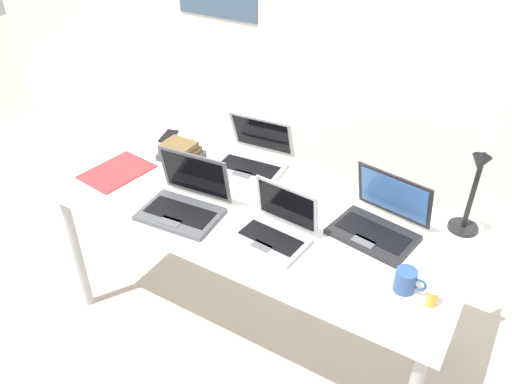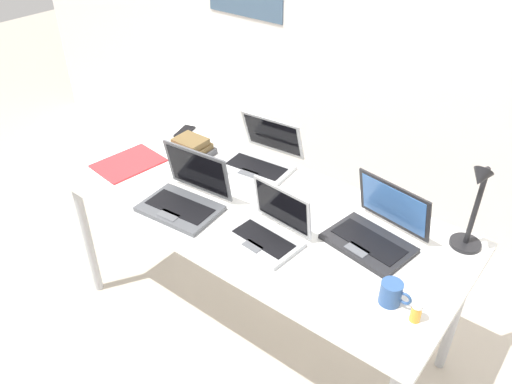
{
  "view_description": "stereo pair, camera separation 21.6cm",
  "coord_description": "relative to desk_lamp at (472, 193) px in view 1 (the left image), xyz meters",
  "views": [
    {
      "loc": [
        0.93,
        -1.53,
        2.05
      ],
      "look_at": [
        0.0,
        0.0,
        0.82
      ],
      "focal_mm": 35.87,
      "sensor_mm": 36.0,
      "label": 1
    },
    {
      "loc": [
        1.1,
        -1.4,
        2.05
      ],
      "look_at": [
        0.0,
        0.0,
        0.82
      ],
      "focal_mm": 35.87,
      "sensor_mm": 36.0,
      "label": 2
    }
  ],
  "objects": [
    {
      "name": "desk",
      "position": [
        -0.8,
        -0.28,
        -0.25
      ],
      "size": [
        1.8,
        0.8,
        0.74
      ],
      "color": "white",
      "rests_on": "ground_plane"
    },
    {
      "name": "ground_plane",
      "position": [
        -0.8,
        -0.28,
        -0.94
      ],
      "size": [
        12.0,
        12.0,
        0.0
      ],
      "primitive_type": "plane",
      "color": "#B7AD9E"
    },
    {
      "name": "cell_phone",
      "position": [
        -1.53,
        0.02,
        -0.19
      ],
      "size": [
        0.1,
        0.15,
        0.01
      ],
      "primitive_type": "cube",
      "rotation": [
        0.0,
        0.0,
        0.29
      ],
      "color": "black",
      "rests_on": "desk"
    },
    {
      "name": "paper_folder_back_left",
      "position": [
        -1.51,
        -0.38,
        -0.19
      ],
      "size": [
        0.27,
        0.34,
        0.01
      ],
      "primitive_type": "cube",
      "rotation": [
        0.0,
        0.0,
        -0.12
      ],
      "color": "red",
      "rests_on": "desk"
    },
    {
      "name": "laptop_by_keyboard",
      "position": [
        -0.29,
        -0.16,
        -0.15
      ],
      "size": [
        0.37,
        0.33,
        0.24
      ],
      "color": "#232326",
      "rests_on": "desk"
    },
    {
      "name": "laptop_near_mouse",
      "position": [
        -1.04,
        -0.46,
        -0.15
      ],
      "size": [
        0.35,
        0.3,
        0.24
      ],
      "color": "#515459",
      "rests_on": "desk"
    },
    {
      "name": "coffee_mug",
      "position": [
        -0.1,
        -0.43,
        -0.15
      ],
      "size": [
        0.11,
        0.08,
        0.09
      ],
      "color": "#2D518C",
      "rests_on": "desk"
    },
    {
      "name": "wall_back",
      "position": [
        -0.8,
        0.82,
        0.36
      ],
      "size": [
        6.0,
        0.13,
        2.6
      ],
      "color": "silver",
      "rests_on": "ground_plane"
    },
    {
      "name": "computer_mouse",
      "position": [
        -0.2,
        0.05,
        -0.18
      ],
      "size": [
        0.07,
        0.1,
        0.03
      ],
      "primitive_type": "ellipsoid",
      "rotation": [
        0.0,
        0.0,
        -0.11
      ],
      "color": "black",
      "rests_on": "desk"
    },
    {
      "name": "laptop_front_right",
      "position": [
        -0.99,
        0.01,
        -0.15
      ],
      "size": [
        0.35,
        0.33,
        0.23
      ],
      "color": "#B7BABC",
      "rests_on": "desk"
    },
    {
      "name": "desk_lamp",
      "position": [
        0.0,
        0.0,
        0.0
      ],
      "size": [
        0.12,
        0.18,
        0.4
      ],
      "color": "black",
      "rests_on": "desk"
    },
    {
      "name": "pill_bottle",
      "position": [
        0.0,
        -0.45,
        -0.16
      ],
      "size": [
        0.04,
        0.04,
        0.08
      ],
      "color": "gold",
      "rests_on": "desk"
    },
    {
      "name": "laptop_back_left",
      "position": [
        -0.63,
        -0.41,
        -0.15
      ],
      "size": [
        0.3,
        0.25,
        0.21
      ],
      "color": "#B7BABC",
      "rests_on": "desk"
    },
    {
      "name": "book_stack",
      "position": [
        -1.33,
        -0.12,
        -0.16
      ],
      "size": [
        0.21,
        0.17,
        0.09
      ],
      "color": "#4C4C51",
      "rests_on": "desk"
    }
  ]
}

